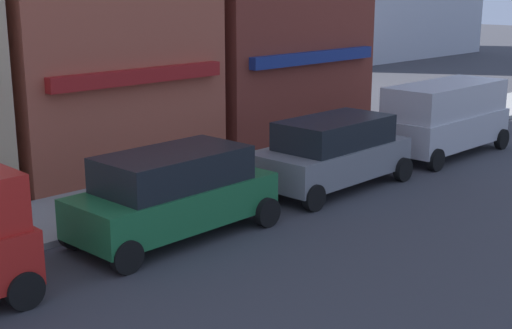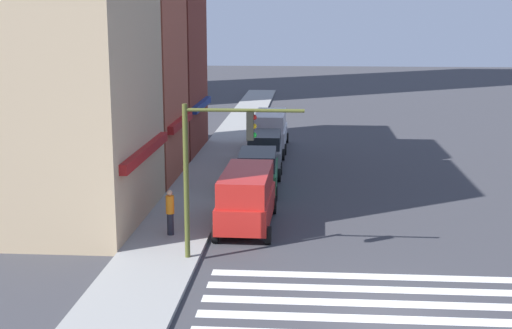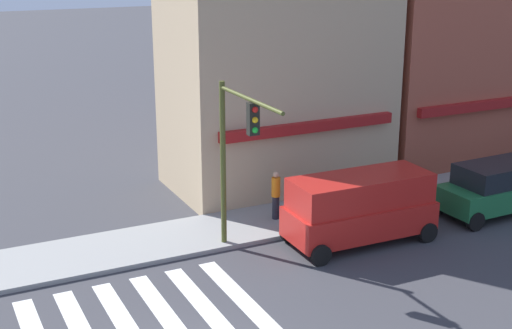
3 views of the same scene
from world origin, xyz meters
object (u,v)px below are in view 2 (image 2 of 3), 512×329
object	(u,v)px
suv_grey	(265,149)
van_red	(246,196)
pedestrian_orange_vest	(170,212)
van_silver	(270,129)
traffic_signal	(214,156)
suv_green	(258,170)

from	to	relation	value
suv_grey	van_red	bearing A→B (deg)	178.93
pedestrian_orange_vest	van_red	bearing A→B (deg)	-79.18
pedestrian_orange_vest	van_silver	bearing A→B (deg)	-28.74
traffic_signal	van_red	size ratio (longest dim) A/B	1.10
suv_grey	pedestrian_orange_vest	xyz separation A→B (m)	(-13.40, 2.79, 0.04)
suv_green	pedestrian_orange_vest	bearing A→B (deg)	158.82
traffic_signal	van_silver	size ratio (longest dim) A/B	1.11
van_red	pedestrian_orange_vest	size ratio (longest dim) A/B	2.84
van_silver	pedestrian_orange_vest	xyz separation A→B (m)	(-19.10, 2.79, -0.21)
van_red	suv_grey	distance (m)	11.71
suv_green	pedestrian_orange_vest	xyz separation A→B (m)	(-7.87, 2.79, 0.04)
pedestrian_orange_vest	traffic_signal	bearing A→B (deg)	-160.94
van_silver	pedestrian_orange_vest	world-z (taller)	van_silver
traffic_signal	pedestrian_orange_vest	bearing A→B (deg)	39.48
van_red	suv_green	xyz separation A→B (m)	(6.17, 0.00, -0.25)
traffic_signal	suv_grey	bearing A→B (deg)	-2.63
suv_green	van_silver	world-z (taller)	van_silver
van_silver	pedestrian_orange_vest	bearing A→B (deg)	171.51
suv_grey	suv_green	bearing A→B (deg)	178.93
suv_grey	van_silver	distance (m)	5.71
traffic_signal	pedestrian_orange_vest	size ratio (longest dim) A/B	3.13
traffic_signal	van_red	distance (m)	4.94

